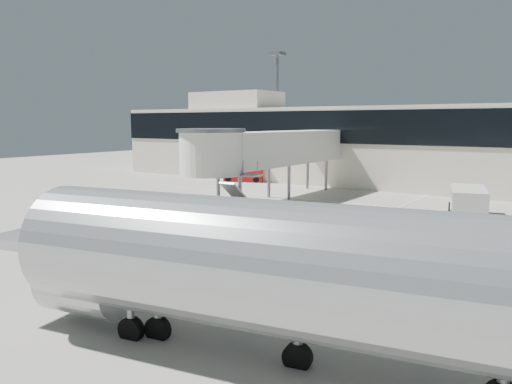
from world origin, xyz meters
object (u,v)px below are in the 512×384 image
suitcase_cart (314,222)px  box_cart_far (169,221)px  baggage_tug (262,221)px  belt_loader (245,174)px  minivan (468,200)px  aircraft (298,272)px  box_cart_near (173,241)px  ground_worker (156,225)px

suitcase_cart → box_cart_far: 8.81m
baggage_tug → box_cart_far: 5.63m
baggage_tug → belt_loader: 25.01m
minivan → aircraft: size_ratio=0.31×
minivan → belt_loader: belt_loader is taller
suitcase_cart → aircraft: size_ratio=0.21×
box_cart_far → box_cart_near: bearing=-67.9°
box_cart_near → box_cart_far: size_ratio=0.94×
box_cart_far → minivan: bearing=21.5°
box_cart_far → belt_loader: size_ratio=0.71×
ground_worker → belt_loader: bearing=83.2°
ground_worker → minivan: size_ratio=0.35×
belt_loader → box_cart_near: bearing=-80.4°
ground_worker → belt_loader: belt_loader is taller
aircraft → box_cart_far: bearing=134.4°
box_cart_near → aircraft: 13.43m
suitcase_cart → box_cart_near: (-3.65, -8.43, -0.01)m
box_cart_far → minivan: (14.13, 14.43, 0.65)m
suitcase_cart → aircraft: aircraft is taller
box_cart_near → minivan: (10.49, 17.91, 0.72)m
box_cart_far → aircraft: bearing=-59.4°
aircraft → box_cart_near: bearing=137.6°
belt_loader → aircraft: 41.96m
box_cart_far → belt_loader: belt_loader is taller
suitcase_cart → ground_worker: ground_worker is taller
baggage_tug → box_cart_near: (-1.12, -6.50, -0.10)m
box_cart_near → belt_loader: (-14.21, 26.26, 0.34)m
box_cart_far → ground_worker: 3.42m
box_cart_near → aircraft: bearing=-51.3°
baggage_tug → box_cart_near: size_ratio=0.85×
ground_worker → aircraft: bearing=-63.3°
suitcase_cart → box_cart_far: bearing=-129.4°
baggage_tug → box_cart_near: 6.60m
baggage_tug → box_cart_far: size_ratio=0.79×
box_cart_near → ground_worker: ground_worker is taller
box_cart_far → ground_worker: size_ratio=1.76×
suitcase_cart → box_cart_far: size_ratio=1.07×
suitcase_cart → aircraft: 17.37m
baggage_tug → suitcase_cart: size_ratio=0.74×
minivan → belt_loader: size_ratio=1.17×
box_cart_near → ground_worker: bearing=140.8°
box_cart_far → suitcase_cart: bearing=10.1°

